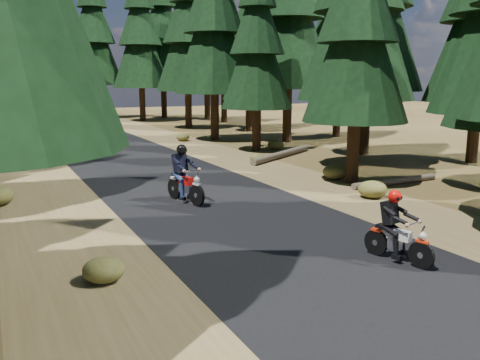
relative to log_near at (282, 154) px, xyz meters
name	(u,v)px	position (x,y,z in m)	size (l,w,h in m)	color
ground	(266,233)	(-6.89, -11.15, -0.16)	(120.00, 120.00, 0.00)	#453518
road	(195,194)	(-6.89, -6.15, -0.15)	(6.00, 100.00, 0.01)	black
shoulder_l	(51,209)	(-11.49, -6.15, -0.16)	(3.20, 100.00, 0.01)	brown
shoulder_r	(311,183)	(-2.29, -6.15, -0.16)	(3.20, 100.00, 0.01)	brown
pine_forest	(93,6)	(-6.90, 9.89, 7.73)	(34.59, 55.08, 16.32)	black
log_near	(282,154)	(0.00, 0.00, 0.00)	(0.32, 0.32, 5.93)	#4C4233
log_far	(395,181)	(0.36, -7.69, -0.04)	(0.24, 0.24, 4.00)	#4C4233
understory_shrubs	(172,170)	(-6.58, -2.76, 0.12)	(15.94, 30.76, 0.67)	#474C1E
rider_lead	(398,239)	(-5.38, -14.27, 0.35)	(0.92, 1.78, 1.52)	silver
rider_follow	(185,184)	(-7.57, -7.12, 0.45)	(1.03, 2.11, 1.81)	#A20D0A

